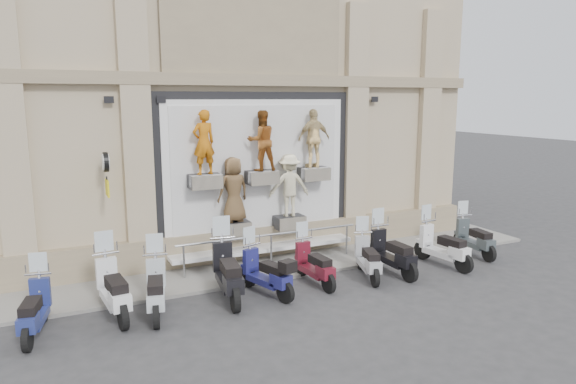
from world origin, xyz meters
name	(u,v)px	position (x,y,z in m)	size (l,w,h in m)	color
ground	(306,294)	(0.00, 0.00, 0.00)	(90.00, 90.00, 0.00)	#303033
sidewalk	(270,265)	(0.00, 2.10, 0.04)	(16.00, 2.20, 0.08)	gray
building	(210,48)	(0.00, 7.00, 6.00)	(14.00, 8.60, 12.00)	tan
shop_vitrine	(262,175)	(0.07, 2.75, 2.36)	(5.60, 0.84, 4.30)	black
guard_rail	(271,251)	(0.00, 2.00, 0.47)	(5.06, 0.10, 0.93)	#9EA0A5
clock_sign_bracket	(106,168)	(-3.90, 2.47, 2.80)	(0.10, 0.80, 1.02)	black
scooter_a	(34,299)	(-5.53, 0.33, 0.72)	(0.52, 1.77, 1.44)	navy
scooter_b	(113,278)	(-4.09, 0.60, 0.82)	(0.59, 2.02, 1.64)	silver
scooter_c	(155,278)	(-3.29, 0.34, 0.77)	(0.56, 1.90, 1.55)	#A8B0B6
scooter_d	(228,261)	(-1.69, 0.49, 0.86)	(0.62, 2.12, 1.72)	black
scooter_e	(266,263)	(-0.84, 0.36, 0.74)	(0.53, 1.81, 1.47)	navy
scooter_f	(314,256)	(0.45, 0.47, 0.71)	(0.51, 1.74, 1.41)	#590F1C
scooter_g	(368,250)	(1.87, 0.31, 0.71)	(0.51, 1.76, 1.43)	#9C9DA3
scooter_h	(392,243)	(2.59, 0.31, 0.79)	(0.56, 1.94, 1.57)	black
scooter_i	(443,238)	(4.16, 0.22, 0.78)	(0.56, 1.91, 1.55)	white
scooter_j	(475,230)	(5.63, 0.58, 0.73)	(0.52, 1.79, 1.45)	#333B3F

